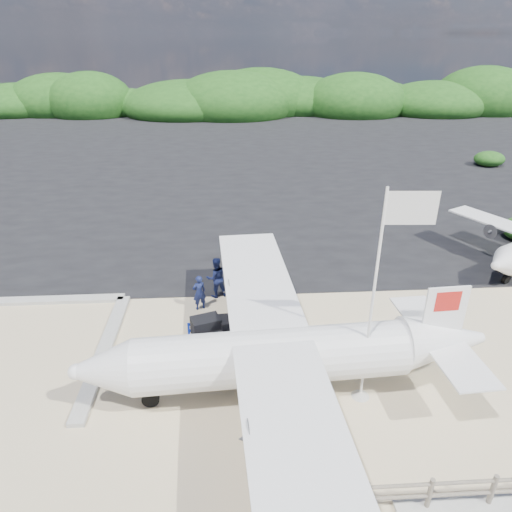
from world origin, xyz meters
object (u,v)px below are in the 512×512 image
at_px(flagpole, 360,396).
at_px(signboard, 319,463).
at_px(baggage_cart, 229,359).
at_px(aircraft_large, 477,187).
at_px(aircraft_small, 168,152).
at_px(crew_a, 199,293).
at_px(crew_b, 216,277).

height_order(flagpole, signboard, flagpole).
xyz_separation_m(baggage_cart, aircraft_large, (18.33, 18.64, 0.00)).
xyz_separation_m(signboard, aircraft_small, (-7.89, 35.34, 0.00)).
bearing_deg(aircraft_small, baggage_cart, 72.36).
bearing_deg(flagpole, aircraft_small, 106.27).
distance_m(flagpole, aircraft_small, 34.35).
relative_size(baggage_cart, aircraft_small, 0.38).
xyz_separation_m(crew_a, aircraft_small, (-4.43, 27.65, -0.75)).
xyz_separation_m(signboard, crew_b, (-2.80, 8.66, 0.89)).
bearing_deg(crew_a, aircraft_small, -102.96).
bearing_deg(crew_b, crew_a, 37.83).
height_order(baggage_cart, aircraft_large, aircraft_large).
xyz_separation_m(flagpole, crew_b, (-4.53, 6.29, 0.89)).
relative_size(baggage_cart, signboard, 1.98).
bearing_deg(crew_b, signboard, 90.13).
xyz_separation_m(flagpole, signboard, (-1.74, -2.37, 0.00)).
bearing_deg(baggage_cart, flagpole, -33.56).
height_order(crew_b, aircraft_small, crew_b).
bearing_deg(flagpole, crew_a, 134.30).
distance_m(aircraft_large, aircraft_small, 26.89).
xyz_separation_m(flagpole, aircraft_small, (-9.62, 32.97, 0.00)).
bearing_deg(baggage_cart, signboard, -69.30).
height_order(baggage_cart, flagpole, flagpole).
distance_m(crew_a, crew_b, 1.18).
relative_size(flagpole, aircraft_small, 0.90).
bearing_deg(aircraft_large, crew_a, 34.85).
bearing_deg(crew_a, signboard, 92.16).
height_order(signboard, crew_a, crew_a).
height_order(flagpole, aircraft_small, flagpole).
height_order(crew_a, crew_b, crew_b).
height_order(signboard, crew_b, crew_b).
bearing_deg(crew_a, baggage_cart, 86.98).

